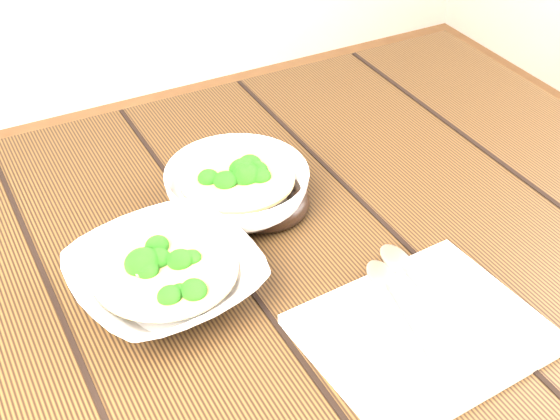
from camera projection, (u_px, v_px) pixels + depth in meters
name	position (u px, v px, depth m)	size (l,w,h in m)	color
table	(248.00, 327.00, 1.00)	(1.20, 0.80, 0.75)	#35220F
soup_bowl_front	(166.00, 277.00, 0.85)	(0.23, 0.23, 0.06)	silver
soup_bowl_back	(237.00, 189.00, 0.98)	(0.22, 0.22, 0.06)	silver
trivet	(264.00, 201.00, 0.99)	(0.12, 0.12, 0.03)	black
napkin	(423.00, 333.00, 0.82)	(0.24, 0.19, 0.01)	beige
spoon_left	(395.00, 299.00, 0.84)	(0.06, 0.20, 0.01)	#ADA898
spoon_right	(413.00, 281.00, 0.86)	(0.04, 0.20, 0.01)	#ADA898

